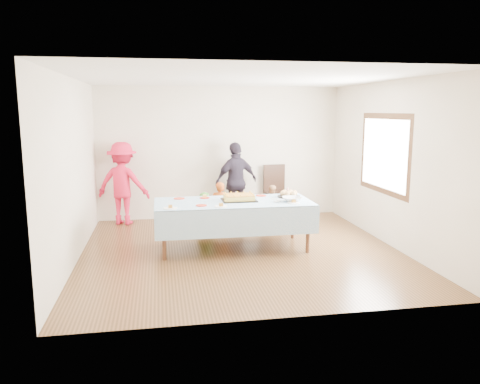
% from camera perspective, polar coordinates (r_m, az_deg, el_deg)
% --- Properties ---
extents(ground, '(5.00, 5.00, 0.00)m').
position_cam_1_polar(ground, '(7.55, 0.12, -7.17)').
color(ground, '#422A13').
rests_on(ground, ground).
extents(room_walls, '(5.04, 5.04, 2.72)m').
position_cam_1_polar(room_walls, '(7.24, 0.55, 6.37)').
color(room_walls, beige).
rests_on(room_walls, ground).
extents(party_table, '(2.50, 1.10, 0.78)m').
position_cam_1_polar(party_table, '(7.51, -0.80, -1.55)').
color(party_table, '#552F1D').
rests_on(party_table, ground).
extents(birthday_cake, '(0.55, 0.42, 0.10)m').
position_cam_1_polar(birthday_cake, '(7.56, -0.12, -0.70)').
color(birthday_cake, black).
rests_on(birthday_cake, party_table).
extents(rolls_tray, '(0.38, 0.38, 0.11)m').
position_cam_1_polar(rolls_tray, '(7.90, 5.96, -0.27)').
color(rolls_tray, black).
rests_on(rolls_tray, party_table).
extents(punch_bowl, '(0.30, 0.30, 0.07)m').
position_cam_1_polar(punch_bowl, '(7.53, 6.33, -0.88)').
color(punch_bowl, silver).
rests_on(punch_bowl, party_table).
extents(party_hat, '(0.09, 0.09, 0.16)m').
position_cam_1_polar(party_hat, '(8.12, 5.83, 0.24)').
color(party_hat, white).
rests_on(party_hat, party_table).
extents(fork_pile, '(0.24, 0.18, 0.07)m').
position_cam_1_polar(fork_pile, '(7.46, 4.57, -0.98)').
color(fork_pile, white).
rests_on(fork_pile, party_table).
extents(plate_red_far_a, '(0.18, 0.18, 0.01)m').
position_cam_1_polar(plate_red_far_a, '(7.78, -7.42, -0.78)').
color(plate_red_far_a, red).
rests_on(plate_red_far_a, party_table).
extents(plate_red_far_b, '(0.17, 0.17, 0.01)m').
position_cam_1_polar(plate_red_far_b, '(7.79, -4.32, -0.70)').
color(plate_red_far_b, red).
rests_on(plate_red_far_b, party_table).
extents(plate_red_far_c, '(0.16, 0.16, 0.01)m').
position_cam_1_polar(plate_red_far_c, '(7.93, -0.73, -0.49)').
color(plate_red_far_c, red).
rests_on(plate_red_far_c, party_table).
extents(plate_red_far_d, '(0.18, 0.18, 0.01)m').
position_cam_1_polar(plate_red_far_d, '(7.98, 2.60, -0.44)').
color(plate_red_far_d, red).
rests_on(plate_red_far_d, party_table).
extents(plate_red_near, '(0.17, 0.17, 0.01)m').
position_cam_1_polar(plate_red_near, '(7.18, -4.74, -1.64)').
color(plate_red_near, red).
rests_on(plate_red_near, party_table).
extents(plate_white_left, '(0.21, 0.21, 0.01)m').
position_cam_1_polar(plate_white_left, '(7.02, -8.48, -1.97)').
color(plate_white_left, white).
rests_on(plate_white_left, party_table).
extents(plate_white_mid, '(0.20, 0.20, 0.01)m').
position_cam_1_polar(plate_white_mid, '(7.08, -2.32, -1.77)').
color(plate_white_mid, white).
rests_on(plate_white_mid, party_table).
extents(plate_white_right, '(0.20, 0.20, 0.01)m').
position_cam_1_polar(plate_white_right, '(7.40, 6.56, -1.31)').
color(plate_white_right, white).
rests_on(plate_white_right, party_table).
extents(dining_chair, '(0.54, 0.54, 1.09)m').
position_cam_1_polar(dining_chair, '(9.84, 4.44, 0.47)').
color(dining_chair, black).
rests_on(dining_chair, ground).
extents(toddler_left, '(0.38, 0.27, 0.95)m').
position_cam_1_polar(toddler_left, '(8.51, -2.48, -1.91)').
color(toddler_left, '#B74916').
rests_on(toddler_left, ground).
extents(toddler_mid, '(0.40, 0.27, 0.80)m').
position_cam_1_polar(toddler_mid, '(8.31, -4.34, -2.75)').
color(toddler_mid, '#3B7C29').
rests_on(toddler_mid, ground).
extents(toddler_right, '(0.41, 0.33, 0.77)m').
position_cam_1_polar(toddler_right, '(9.26, 3.82, -1.51)').
color(toddler_right, tan).
rests_on(toddler_right, ground).
extents(adult_left, '(1.18, 0.89, 1.62)m').
position_cam_1_polar(adult_left, '(9.44, -14.09, 1.03)').
color(adult_left, red).
rests_on(adult_left, ground).
extents(adult_right, '(1.01, 0.69, 1.59)m').
position_cam_1_polar(adult_right, '(9.47, -0.46, 1.29)').
color(adult_right, '#2B2432').
rests_on(adult_right, ground).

